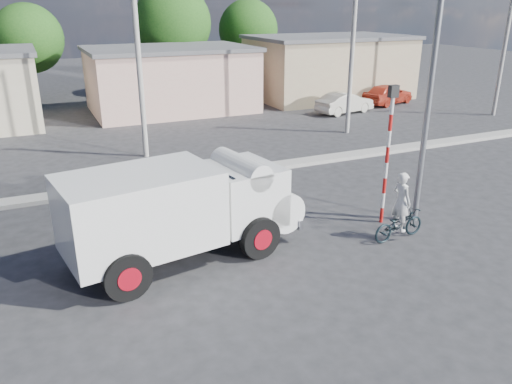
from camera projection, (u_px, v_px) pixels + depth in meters
name	position (u px, v px, depth m)	size (l,w,h in m)	color
ground_plane	(320.00, 263.00, 13.51)	(120.00, 120.00, 0.00)	#2A2A2C
median	(217.00, 174.00, 20.30)	(40.00, 0.80, 0.16)	#99968E
truck	(185.00, 207.00, 13.33)	(6.70, 3.34, 2.65)	black
bicycle	(399.00, 224.00, 14.73)	(0.63, 1.80, 0.95)	black
cyclist	(400.00, 211.00, 14.58)	(0.65, 0.43, 1.78)	silver
car_cream	(345.00, 103.00, 31.81)	(1.39, 3.99, 1.31)	beige
car_red	(388.00, 94.00, 34.64)	(1.70, 4.22, 1.44)	#B6321F
traffic_pole	(388.00, 144.00, 15.11)	(0.28, 0.18, 4.36)	red
streetlight	(429.00, 63.00, 14.38)	(2.34, 0.22, 9.00)	slate
building_row	(157.00, 78.00, 31.93)	(37.80, 7.30, 4.44)	#C0B391
tree_row	(85.00, 30.00, 35.31)	(34.13, 7.32, 8.10)	#38281E
utility_poles	(250.00, 60.00, 23.56)	(35.40, 0.24, 8.00)	#99968E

